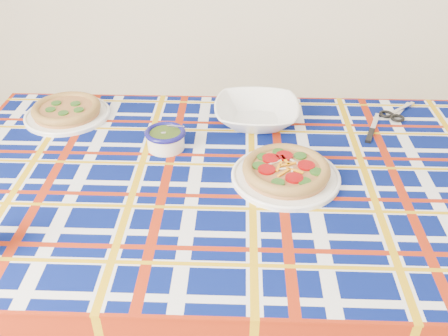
{
  "coord_description": "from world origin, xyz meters",
  "views": [
    {
      "loc": [
        -0.44,
        -0.61,
        1.4
      ],
      "look_at": [
        -0.36,
        0.44,
        0.7
      ],
      "focal_mm": 40.0,
      "sensor_mm": 36.0,
      "label": 1
    }
  ],
  "objects_px": {
    "pesto_bowl": "(166,137)",
    "serving_bowl": "(257,113)",
    "dining_table": "(224,196)",
    "main_focaccia_plate": "(286,170)"
  },
  "relations": [
    {
      "from": "dining_table",
      "to": "pesto_bowl",
      "type": "distance_m",
      "value": 0.23
    },
    {
      "from": "dining_table",
      "to": "pesto_bowl",
      "type": "xyz_separation_m",
      "value": [
        -0.15,
        0.14,
        0.1
      ]
    },
    {
      "from": "main_focaccia_plate",
      "to": "serving_bowl",
      "type": "height_order",
      "value": "serving_bowl"
    },
    {
      "from": "main_focaccia_plate",
      "to": "pesto_bowl",
      "type": "height_order",
      "value": "pesto_bowl"
    },
    {
      "from": "pesto_bowl",
      "to": "serving_bowl",
      "type": "bearing_deg",
      "value": 25.17
    },
    {
      "from": "pesto_bowl",
      "to": "serving_bowl",
      "type": "distance_m",
      "value": 0.3
    },
    {
      "from": "pesto_bowl",
      "to": "main_focaccia_plate",
      "type": "bearing_deg",
      "value": -29.89
    },
    {
      "from": "pesto_bowl",
      "to": "serving_bowl",
      "type": "relative_size",
      "value": 0.44
    },
    {
      "from": "dining_table",
      "to": "pesto_bowl",
      "type": "height_order",
      "value": "pesto_bowl"
    },
    {
      "from": "dining_table",
      "to": "main_focaccia_plate",
      "type": "relative_size",
      "value": 5.43
    }
  ]
}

